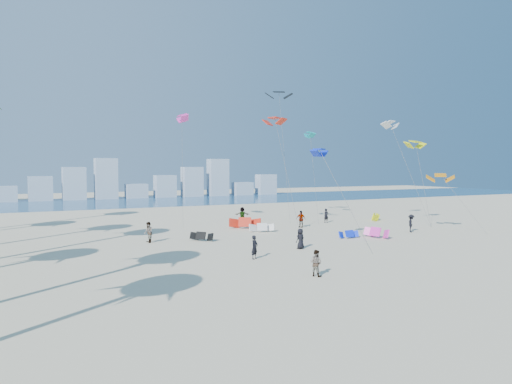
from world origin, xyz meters
name	(u,v)px	position (x,y,z in m)	size (l,w,h in m)	color
ground	(339,291)	(0.00, 0.00, 0.00)	(220.00, 220.00, 0.00)	beige
ocean	(108,202)	(0.00, 72.00, 0.01)	(220.00, 220.00, 0.00)	navy
kitesurfer_near	(255,247)	(-0.10, 10.02, 0.86)	(0.62, 0.41, 1.71)	black
kitesurfer_mid	(316,263)	(0.81, 3.43, 0.81)	(0.79, 0.61, 1.62)	gray
kitesurfers_far	(285,222)	(9.55, 22.47, 0.91)	(26.64, 19.38, 1.90)	black
grounded_kites	(296,227)	(10.36, 21.51, 0.46)	(27.31, 14.56, 1.10)	black
flying_kites	(317,125)	(14.97, 24.59, 11.35)	(25.73, 26.03, 16.32)	#0D2ADE
distant_skyline	(93,184)	(-1.19, 82.00, 3.09)	(85.00, 3.00, 8.40)	#9EADBF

